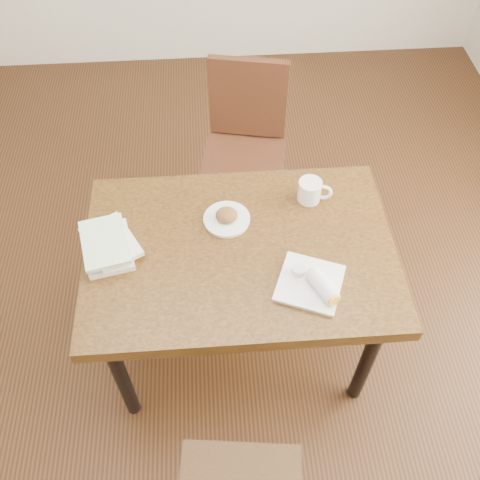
{
  "coord_description": "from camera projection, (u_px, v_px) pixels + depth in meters",
  "views": [
    {
      "loc": [
        -0.09,
        -1.28,
        2.42
      ],
      "look_at": [
        0.0,
        0.0,
        0.8
      ],
      "focal_mm": 40.0,
      "sensor_mm": 36.0,
      "label": 1
    }
  ],
  "objects": [
    {
      "name": "chair_far",
      "position": [
        245.0,
        139.0,
        2.81
      ],
      "size": [
        0.5,
        0.5,
        0.95
      ],
      "color": "#4F2616",
      "rests_on": "ground"
    },
    {
      "name": "plate_burrito",
      "position": [
        314.0,
        284.0,
        1.97
      ],
      "size": [
        0.3,
        0.3,
        0.08
      ],
      "color": "white",
      "rests_on": "table"
    },
    {
      "name": "plate_scone",
      "position": [
        227.0,
        218.0,
        2.18
      ],
      "size": [
        0.19,
        0.19,
        0.06
      ],
      "color": "white",
      "rests_on": "table"
    },
    {
      "name": "coffee_mug",
      "position": [
        311.0,
        190.0,
        2.23
      ],
      "size": [
        0.14,
        0.1,
        0.1
      ],
      "color": "white",
      "rests_on": "table"
    },
    {
      "name": "room_walls",
      "position": [
        240.0,
        46.0,
        1.42
      ],
      "size": [
        4.02,
        5.02,
        2.8
      ],
      "color": "beige",
      "rests_on": "ground"
    },
    {
      "name": "book_stack",
      "position": [
        108.0,
        245.0,
        2.08
      ],
      "size": [
        0.27,
        0.3,
        0.07
      ],
      "color": "white",
      "rests_on": "table"
    },
    {
      "name": "ground",
      "position": [
        240.0,
        339.0,
        2.7
      ],
      "size": [
        4.0,
        5.0,
        0.01
      ],
      "primitive_type": "cube",
      "color": "#472814",
      "rests_on": "ground"
    },
    {
      "name": "table",
      "position": [
        240.0,
        260.0,
        2.17
      ],
      "size": [
        1.23,
        0.84,
        0.75
      ],
      "color": "brown",
      "rests_on": "ground"
    }
  ]
}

